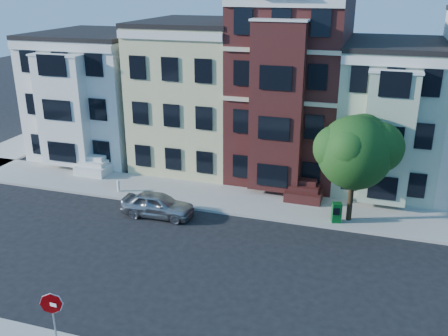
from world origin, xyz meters
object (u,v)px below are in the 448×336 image
(fire_hydrant, at_px, (119,187))
(street_tree, at_px, (354,157))
(stop_sign, at_px, (54,322))
(newspaper_box, at_px, (337,213))
(parked_car, at_px, (158,205))

(fire_hydrant, bearing_deg, street_tree, 1.16)
(fire_hydrant, height_order, stop_sign, stop_sign)
(stop_sign, bearing_deg, newspaper_box, 62.97)
(fire_hydrant, xyz_separation_m, stop_sign, (5.35, -14.12, 1.21))
(street_tree, bearing_deg, fire_hydrant, -178.84)
(stop_sign, bearing_deg, street_tree, 61.98)
(parked_car, xyz_separation_m, newspaper_box, (9.94, 2.05, -0.00))
(parked_car, height_order, stop_sign, stop_sign)
(street_tree, xyz_separation_m, newspaper_box, (-0.65, -0.51, -3.15))
(newspaper_box, bearing_deg, stop_sign, -136.29)
(parked_car, distance_m, newspaper_box, 10.15)
(fire_hydrant, relative_size, stop_sign, 0.20)
(parked_car, distance_m, stop_sign, 11.99)
(street_tree, height_order, parked_car, street_tree)
(street_tree, relative_size, newspaper_box, 6.56)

